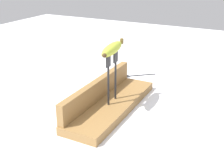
# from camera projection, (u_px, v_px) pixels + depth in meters

# --- Properties ---
(ground_plane) EXTENTS (3.00, 3.00, 0.00)m
(ground_plane) POSITION_uv_depth(u_px,v_px,m) (112.00, 109.00, 1.03)
(ground_plane) COLOR silver
(wooden_board) EXTENTS (0.45, 0.14, 0.03)m
(wooden_board) POSITION_uv_depth(u_px,v_px,m) (112.00, 105.00, 1.02)
(wooden_board) COLOR olive
(wooden_board) RESTS_ON ground
(board_backstop) EXTENTS (0.44, 0.02, 0.07)m
(board_backstop) POSITION_uv_depth(u_px,v_px,m) (98.00, 89.00, 1.03)
(board_backstop) COLOR olive
(board_backstop) RESTS_ON wooden_board
(fork_stand_center) EXTENTS (0.08, 0.01, 0.17)m
(fork_stand_center) POSITION_uv_depth(u_px,v_px,m) (113.00, 74.00, 0.98)
(fork_stand_center) COLOR black
(fork_stand_center) RESTS_ON wooden_board
(banana_raised_center) EXTENTS (0.16, 0.05, 0.04)m
(banana_raised_center) POSITION_uv_depth(u_px,v_px,m) (113.00, 49.00, 0.95)
(banana_raised_center) COLOR #B2C138
(banana_raised_center) RESTS_ON fork_stand_center
(fork_fallen_near) EXTENTS (0.12, 0.14, 0.01)m
(fork_fallen_near) POSITION_uv_depth(u_px,v_px,m) (133.00, 75.00, 1.32)
(fork_fallen_near) COLOR black
(fork_fallen_near) RESTS_ON ground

